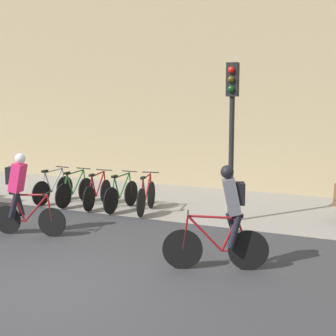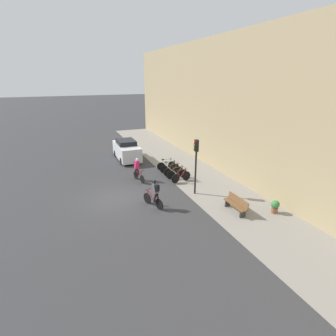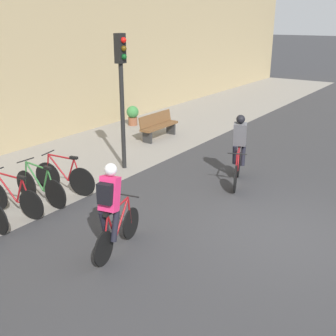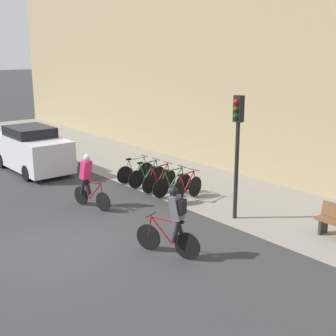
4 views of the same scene
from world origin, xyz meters
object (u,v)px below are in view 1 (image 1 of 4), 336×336
(cyclist_pink, at_px, (21,191))
(parked_bike_3, at_px, (121,194))
(parked_bike_0, at_px, (53,188))
(cyclist_grey, at_px, (227,215))
(parked_bike_1, at_px, (75,190))
(parked_bike_2, at_px, (98,193))
(traffic_light_pole, at_px, (232,113))
(parked_bike_4, at_px, (146,196))

(cyclist_pink, bearing_deg, parked_bike_3, 75.28)
(parked_bike_0, bearing_deg, cyclist_grey, -27.54)
(cyclist_grey, relative_size, parked_bike_1, 1.06)
(parked_bike_2, bearing_deg, cyclist_grey, -34.58)
(cyclist_grey, xyz_separation_m, traffic_light_pole, (-0.87, 3.12, 1.61))
(parked_bike_0, relative_size, parked_bike_3, 0.96)
(parked_bike_0, bearing_deg, parked_bike_3, -0.02)
(parked_bike_0, distance_m, traffic_light_pole, 5.59)
(parked_bike_1, distance_m, parked_bike_4, 2.20)
(parked_bike_0, xyz_separation_m, parked_bike_3, (2.20, -0.00, 0.00))
(parked_bike_3, distance_m, parked_bike_4, 0.73)
(parked_bike_1, distance_m, traffic_light_pole, 4.92)
(cyclist_pink, relative_size, parked_bike_3, 1.02)
(parked_bike_1, height_order, parked_bike_2, parked_bike_1)
(parked_bike_1, height_order, parked_bike_3, parked_bike_3)
(parked_bike_0, relative_size, traffic_light_pole, 0.45)
(parked_bike_0, relative_size, parked_bike_2, 0.97)
(parked_bike_1, relative_size, traffic_light_pole, 0.46)
(cyclist_pink, distance_m, parked_bike_3, 3.05)
(cyclist_pink, distance_m, parked_bike_2, 2.96)
(cyclist_pink, xyz_separation_m, parked_bike_0, (-1.44, 2.91, -0.54))
(parked_bike_2, bearing_deg, parked_bike_1, 179.97)
(parked_bike_0, bearing_deg, parked_bike_4, 0.00)
(cyclist_pink, xyz_separation_m, cyclist_grey, (4.59, -0.24, -0.00))
(cyclist_grey, bearing_deg, traffic_light_pole, 105.57)
(parked_bike_1, xyz_separation_m, parked_bike_4, (2.20, 0.00, 0.01))
(parked_bike_2, height_order, parked_bike_3, parked_bike_3)
(cyclist_pink, bearing_deg, parked_bike_4, 62.73)
(parked_bike_0, relative_size, parked_bike_4, 0.97)
(cyclist_pink, bearing_deg, parked_bike_2, 89.39)
(cyclist_pink, height_order, cyclist_grey, cyclist_grey)
(cyclist_grey, relative_size, parked_bike_2, 1.05)
(parked_bike_1, height_order, parked_bike_4, parked_bike_4)
(cyclist_pink, height_order, parked_bike_2, cyclist_pink)
(parked_bike_0, distance_m, parked_bike_2, 1.47)
(traffic_light_pole, bearing_deg, cyclist_pink, -142.21)
(parked_bike_4, bearing_deg, parked_bike_0, -180.00)
(parked_bike_0, distance_m, parked_bike_1, 0.73)
(parked_bike_0, xyz_separation_m, parked_bike_2, (1.47, -0.00, -0.00))
(cyclist_pink, height_order, parked_bike_1, cyclist_pink)
(parked_bike_2, height_order, traffic_light_pole, traffic_light_pole)
(parked_bike_1, bearing_deg, parked_bike_0, 179.94)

